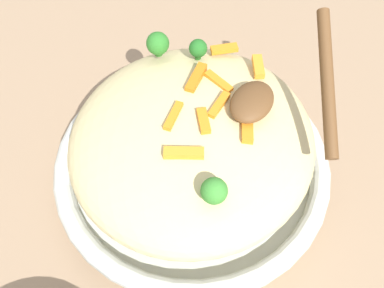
% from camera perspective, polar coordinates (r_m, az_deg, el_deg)
% --- Properties ---
extents(ground_plane, '(2.40, 2.40, 0.00)m').
position_cam_1_polar(ground_plane, '(0.49, 0.00, -4.62)').
color(ground_plane, '#9E7F60').
extents(serving_bowl, '(0.31, 0.31, 0.05)m').
position_cam_1_polar(serving_bowl, '(0.47, 0.00, -3.04)').
color(serving_bowl, silver).
rests_on(serving_bowl, ground_plane).
extents(pasta_mound, '(0.26, 0.26, 0.07)m').
position_cam_1_polar(pasta_mound, '(0.42, 0.00, 0.80)').
color(pasta_mound, '#DBC689').
rests_on(pasta_mound, serving_bowl).
extents(carrot_piece_0, '(0.03, 0.03, 0.01)m').
position_cam_1_polar(carrot_piece_0, '(0.39, 1.57, 3.22)').
color(carrot_piece_0, orange).
rests_on(carrot_piece_0, pasta_mound).
extents(carrot_piece_1, '(0.04, 0.03, 0.01)m').
position_cam_1_polar(carrot_piece_1, '(0.39, 7.84, 2.49)').
color(carrot_piece_1, orange).
rests_on(carrot_piece_1, pasta_mound).
extents(carrot_piece_2, '(0.03, 0.04, 0.01)m').
position_cam_1_polar(carrot_piece_2, '(0.37, -1.18, -1.28)').
color(carrot_piece_2, orange).
rests_on(carrot_piece_2, pasta_mound).
extents(carrot_piece_3, '(0.03, 0.03, 0.01)m').
position_cam_1_polar(carrot_piece_3, '(0.45, 9.38, 10.80)').
color(carrot_piece_3, orange).
rests_on(carrot_piece_3, pasta_mound).
extents(carrot_piece_4, '(0.04, 0.01, 0.01)m').
position_cam_1_polar(carrot_piece_4, '(0.39, -2.65, 3.96)').
color(carrot_piece_4, orange).
rests_on(carrot_piece_4, pasta_mound).
extents(carrot_piece_5, '(0.03, 0.03, 0.01)m').
position_cam_1_polar(carrot_piece_5, '(0.47, 4.59, 13.32)').
color(carrot_piece_5, orange).
rests_on(carrot_piece_5, pasta_mound).
extents(carrot_piece_6, '(0.04, 0.02, 0.01)m').
position_cam_1_polar(carrot_piece_6, '(0.43, 0.60, 9.37)').
color(carrot_piece_6, orange).
rests_on(carrot_piece_6, pasta_mound).
extents(carrot_piece_7, '(0.02, 0.04, 0.01)m').
position_cam_1_polar(carrot_piece_7, '(0.43, 3.87, 8.73)').
color(carrot_piece_7, orange).
rests_on(carrot_piece_7, pasta_mound).
extents(carrot_piece_8, '(0.03, 0.01, 0.01)m').
position_cam_1_polar(carrot_piece_8, '(0.40, 3.84, 5.54)').
color(carrot_piece_8, orange).
rests_on(carrot_piece_8, pasta_mound).
extents(broccoli_floret_0, '(0.02, 0.02, 0.02)m').
position_cam_1_polar(broccoli_floret_0, '(0.45, 0.87, 13.38)').
color(broccoli_floret_0, '#205B1C').
rests_on(broccoli_floret_0, pasta_mound).
extents(broccoli_floret_1, '(0.03, 0.03, 0.03)m').
position_cam_1_polar(broccoli_floret_1, '(0.45, -4.88, 13.99)').
color(broccoli_floret_1, '#296820').
rests_on(broccoli_floret_1, pasta_mound).
extents(broccoli_floret_2, '(0.02, 0.02, 0.03)m').
position_cam_1_polar(broccoli_floret_2, '(0.34, 3.15, -6.68)').
color(broccoli_floret_2, '#377928').
rests_on(broccoli_floret_2, pasta_mound).
extents(serving_spoon, '(0.12, 0.12, 0.07)m').
position_cam_1_polar(serving_spoon, '(0.40, 11.89, 6.77)').
color(serving_spoon, brown).
rests_on(serving_spoon, pasta_mound).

